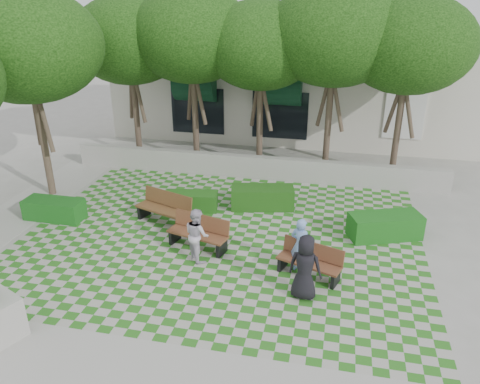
% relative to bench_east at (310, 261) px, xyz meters
% --- Properties ---
extents(ground, '(90.00, 90.00, 0.00)m').
position_rel_bench_east_xyz_m(ground, '(-2.81, 0.40, -0.43)').
color(ground, gray).
rests_on(ground, ground).
extents(lawn, '(12.00, 12.00, 0.00)m').
position_rel_bench_east_xyz_m(lawn, '(-2.81, 1.40, -0.43)').
color(lawn, '#2B721E').
rests_on(lawn, ground).
extents(sidewalk_south, '(16.00, 2.00, 0.01)m').
position_rel_bench_east_xyz_m(sidewalk_south, '(-2.81, -4.30, -0.43)').
color(sidewalk_south, '#9E9B93').
rests_on(sidewalk_south, ground).
extents(sidewalk_west, '(2.00, 12.00, 0.01)m').
position_rel_bench_east_xyz_m(sidewalk_west, '(-10.01, 1.40, -0.43)').
color(sidewalk_west, '#9E9B93').
rests_on(sidewalk_west, ground).
extents(retaining_wall, '(15.00, 0.36, 0.90)m').
position_rel_bench_east_xyz_m(retaining_wall, '(-2.81, 6.60, 0.02)').
color(retaining_wall, '#9E9B93').
rests_on(retaining_wall, ground).
extents(bench_east, '(1.80, 1.11, 0.90)m').
position_rel_bench_east_xyz_m(bench_east, '(0.00, 0.00, 0.00)').
color(bench_east, brown).
rests_on(bench_east, ground).
extents(bench_mid, '(1.92, 1.05, 0.96)m').
position_rel_bench_east_xyz_m(bench_mid, '(-3.31, 0.81, 0.03)').
color(bench_mid, brown).
rests_on(bench_mid, ground).
extents(bench_west, '(2.03, 1.26, 1.01)m').
position_rel_bench_east_xyz_m(bench_west, '(-4.85, 2.10, 0.06)').
color(bench_west, brown).
rests_on(bench_west, ground).
extents(hedge_east, '(2.33, 1.57, 0.76)m').
position_rel_bench_east_xyz_m(hedge_east, '(2.07, 2.60, -0.05)').
color(hedge_east, '#165317').
rests_on(hedge_east, ground).
extents(hedge_midright, '(2.27, 1.27, 0.75)m').
position_rel_bench_east_xyz_m(hedge_midright, '(-1.95, 3.89, -0.06)').
color(hedge_midright, '#194612').
rests_on(hedge_midright, ground).
extents(hedge_midleft, '(1.86, 1.01, 0.62)m').
position_rel_bench_east_xyz_m(hedge_midleft, '(-4.31, 3.21, -0.12)').
color(hedge_midleft, '#1A4C14').
rests_on(hedge_midleft, ground).
extents(hedge_west, '(1.94, 0.77, 0.68)m').
position_rel_bench_east_xyz_m(hedge_west, '(-8.52, 1.56, -0.09)').
color(hedge_west, '#155219').
rests_on(hedge_west, ground).
extents(person_blue, '(0.68, 0.57, 1.57)m').
position_rel_bench_east_xyz_m(person_blue, '(-0.29, 0.15, 0.36)').
color(person_blue, '#799EDD').
rests_on(person_blue, ground).
extents(person_dark, '(0.91, 0.67, 1.70)m').
position_rel_bench_east_xyz_m(person_dark, '(-0.07, -0.97, 0.42)').
color(person_dark, black).
rests_on(person_dark, ground).
extents(person_white, '(0.94, 0.95, 1.54)m').
position_rel_bench_east_xyz_m(person_white, '(-3.15, 0.17, 0.34)').
color(person_white, silver).
rests_on(person_white, ground).
extents(tree_row, '(17.70, 13.40, 7.41)m').
position_rel_bench_east_xyz_m(tree_row, '(-4.67, 6.35, 4.75)').
color(tree_row, '#47382B').
rests_on(tree_row, ground).
extents(building, '(18.00, 8.92, 5.15)m').
position_rel_bench_east_xyz_m(building, '(-1.88, 14.48, 2.09)').
color(building, beige).
rests_on(building, ground).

